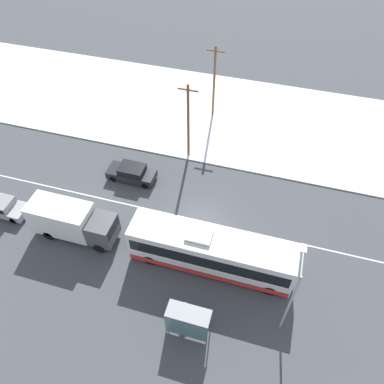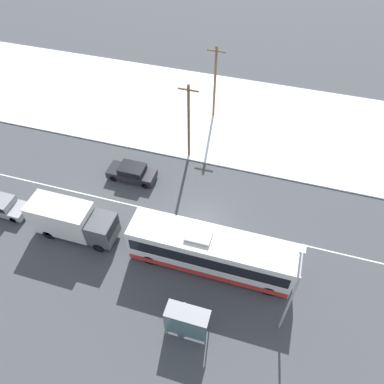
{
  "view_description": "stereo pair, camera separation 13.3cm",
  "coord_description": "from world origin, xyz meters",
  "px_view_note": "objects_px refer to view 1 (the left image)",
  "views": [
    {
      "loc": [
        4.48,
        -18.47,
        24.55
      ],
      "look_at": [
        -1.35,
        1.7,
        1.4
      ],
      "focal_mm": 35.0,
      "sensor_mm": 36.0,
      "label": 1
    },
    {
      "loc": [
        4.6,
        -18.43,
        24.55
      ],
      "look_at": [
        -1.35,
        1.7,
        1.4
      ],
      "focal_mm": 35.0,
      "sensor_mm": 36.0,
      "label": 2
    }
  ],
  "objects_px": {
    "sedan_car": "(132,172)",
    "streetlamp": "(293,290)",
    "utility_pole_roadside": "(188,121)",
    "pedestrian_at_stop": "(185,308)",
    "parked_car_near_truck": "(1,205)",
    "city_bus": "(211,252)",
    "box_truck": "(71,220)",
    "bus_shelter": "(187,322)",
    "utility_pole_snowlot": "(214,82)"
  },
  "relations": [
    {
      "from": "bus_shelter",
      "to": "pedestrian_at_stop",
      "type": "bearing_deg",
      "value": 112.3
    },
    {
      "from": "sedan_car",
      "to": "box_truck",
      "type": "bearing_deg",
      "value": 73.95
    },
    {
      "from": "streetlamp",
      "to": "utility_pole_roadside",
      "type": "bearing_deg",
      "value": 127.17
    },
    {
      "from": "parked_car_near_truck",
      "to": "streetlamp",
      "type": "relative_size",
      "value": 0.67
    },
    {
      "from": "sedan_car",
      "to": "pedestrian_at_stop",
      "type": "bearing_deg",
      "value": 127.22
    },
    {
      "from": "box_truck",
      "to": "utility_pole_snowlot",
      "type": "distance_m",
      "value": 19.68
    },
    {
      "from": "parked_car_near_truck",
      "to": "utility_pole_snowlot",
      "type": "relative_size",
      "value": 0.56
    },
    {
      "from": "city_bus",
      "to": "parked_car_near_truck",
      "type": "relative_size",
      "value": 2.69
    },
    {
      "from": "parked_car_near_truck",
      "to": "pedestrian_at_stop",
      "type": "relative_size",
      "value": 2.77
    },
    {
      "from": "utility_pole_roadside",
      "to": "sedan_car",
      "type": "bearing_deg",
      "value": -132.48
    },
    {
      "from": "parked_car_near_truck",
      "to": "bus_shelter",
      "type": "bearing_deg",
      "value": -17.34
    },
    {
      "from": "sedan_car",
      "to": "parked_car_near_truck",
      "type": "bearing_deg",
      "value": 36.55
    },
    {
      "from": "sedan_car",
      "to": "bus_shelter",
      "type": "height_order",
      "value": "bus_shelter"
    },
    {
      "from": "streetlamp",
      "to": "utility_pole_roadside",
      "type": "relative_size",
      "value": 0.85
    },
    {
      "from": "streetlamp",
      "to": "bus_shelter",
      "type": "bearing_deg",
      "value": -156.11
    },
    {
      "from": "sedan_car",
      "to": "utility_pole_snowlot",
      "type": "xyz_separation_m",
      "value": [
        4.71,
        11.31,
        3.34
      ]
    },
    {
      "from": "utility_pole_roadside",
      "to": "city_bus",
      "type": "bearing_deg",
      "value": -65.94
    },
    {
      "from": "sedan_car",
      "to": "streetlamp",
      "type": "bearing_deg",
      "value": 146.69
    },
    {
      "from": "sedan_car",
      "to": "utility_pole_roadside",
      "type": "height_order",
      "value": "utility_pole_roadside"
    },
    {
      "from": "pedestrian_at_stop",
      "to": "utility_pole_roadside",
      "type": "xyz_separation_m",
      "value": [
        -4.36,
        15.47,
        3.11
      ]
    },
    {
      "from": "pedestrian_at_stop",
      "to": "utility_pole_roadside",
      "type": "distance_m",
      "value": 16.37
    },
    {
      "from": "box_truck",
      "to": "sedan_car",
      "type": "xyz_separation_m",
      "value": [
        2.02,
        7.02,
        -0.9
      ]
    },
    {
      "from": "parked_car_near_truck",
      "to": "utility_pole_roadside",
      "type": "relative_size",
      "value": 0.57
    },
    {
      "from": "city_bus",
      "to": "box_truck",
      "type": "distance_m",
      "value": 11.07
    },
    {
      "from": "utility_pole_snowlot",
      "to": "utility_pole_roadside",
      "type": "bearing_deg",
      "value": -95.59
    },
    {
      "from": "city_bus",
      "to": "utility_pole_snowlot",
      "type": "height_order",
      "value": "utility_pole_snowlot"
    },
    {
      "from": "city_bus",
      "to": "sedan_car",
      "type": "bearing_deg",
      "value": 143.03
    },
    {
      "from": "sedan_car",
      "to": "utility_pole_roadside",
      "type": "relative_size",
      "value": 0.56
    },
    {
      "from": "city_bus",
      "to": "utility_pole_snowlot",
      "type": "xyz_separation_m",
      "value": [
        -4.33,
        18.11,
        2.44
      ]
    },
    {
      "from": "pedestrian_at_stop",
      "to": "utility_pole_roadside",
      "type": "bearing_deg",
      "value": 105.75
    },
    {
      "from": "bus_shelter",
      "to": "utility_pole_roadside",
      "type": "distance_m",
      "value": 17.51
    },
    {
      "from": "parked_car_near_truck",
      "to": "utility_pole_roadside",
      "type": "bearing_deg",
      "value": 40.37
    },
    {
      "from": "box_truck",
      "to": "bus_shelter",
      "type": "height_order",
      "value": "box_truck"
    },
    {
      "from": "pedestrian_at_stop",
      "to": "utility_pole_snowlot",
      "type": "height_order",
      "value": "utility_pole_snowlot"
    },
    {
      "from": "sedan_car",
      "to": "bus_shelter",
      "type": "relative_size",
      "value": 1.55
    },
    {
      "from": "parked_car_near_truck",
      "to": "bus_shelter",
      "type": "height_order",
      "value": "bus_shelter"
    },
    {
      "from": "sedan_car",
      "to": "utility_pole_snowlot",
      "type": "bearing_deg",
      "value": -112.62
    },
    {
      "from": "bus_shelter",
      "to": "sedan_car",
      "type": "bearing_deg",
      "value": 125.97
    },
    {
      "from": "city_bus",
      "to": "utility_pole_snowlot",
      "type": "distance_m",
      "value": 18.78
    },
    {
      "from": "utility_pole_roadside",
      "to": "pedestrian_at_stop",
      "type": "bearing_deg",
      "value": -74.25
    },
    {
      "from": "parked_car_near_truck",
      "to": "bus_shelter",
      "type": "distance_m",
      "value": 18.75
    },
    {
      "from": "utility_pole_roadside",
      "to": "utility_pole_snowlot",
      "type": "relative_size",
      "value": 0.99
    },
    {
      "from": "bus_shelter",
      "to": "utility_pole_snowlot",
      "type": "height_order",
      "value": "utility_pole_snowlot"
    },
    {
      "from": "sedan_car",
      "to": "parked_car_near_truck",
      "type": "distance_m",
      "value": 11.19
    },
    {
      "from": "parked_car_near_truck",
      "to": "pedestrian_at_stop",
      "type": "distance_m",
      "value": 17.94
    },
    {
      "from": "parked_car_near_truck",
      "to": "city_bus",
      "type": "bearing_deg",
      "value": -0.46
    },
    {
      "from": "parked_car_near_truck",
      "to": "streetlamp",
      "type": "height_order",
      "value": "streetlamp"
    },
    {
      "from": "bus_shelter",
      "to": "utility_pole_snowlot",
      "type": "bearing_deg",
      "value": 100.05
    },
    {
      "from": "utility_pole_snowlot",
      "to": "parked_car_near_truck",
      "type": "bearing_deg",
      "value": -127.32
    },
    {
      "from": "streetlamp",
      "to": "parked_car_near_truck",
      "type": "bearing_deg",
      "value": 172.78
    }
  ]
}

